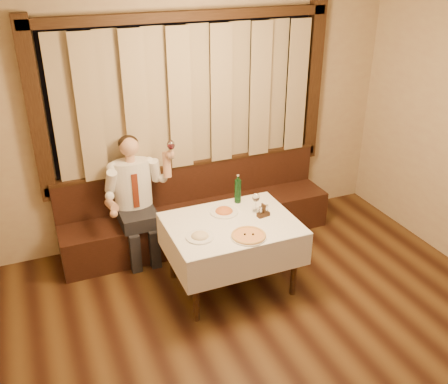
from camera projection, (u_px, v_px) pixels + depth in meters
name	position (u px, v px, depth m)	size (l,w,h in m)	color
room	(269.00, 184.00, 3.97)	(5.01, 6.01, 2.81)	black
banquette	(198.00, 215.00, 5.94)	(3.20, 0.61, 0.94)	black
dining_table	(232.00, 232.00, 4.95)	(1.27, 0.97, 0.76)	black
pizza	(249.00, 236.00, 4.65)	(0.34, 0.34, 0.04)	white
pasta_red	(224.00, 209.00, 5.06)	(0.29, 0.29, 0.10)	white
pasta_cream	(200.00, 234.00, 4.63)	(0.27, 0.27, 0.09)	white
green_bottle	(238.00, 191.00, 5.23)	(0.07, 0.07, 0.32)	#11501C
table_wine_glass	(256.00, 198.00, 5.04)	(0.08, 0.08, 0.21)	white
cruet_caddy	(263.00, 212.00, 4.99)	(0.13, 0.08, 0.14)	black
seated_man	(135.00, 191.00, 5.39)	(0.78, 0.58, 1.42)	black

